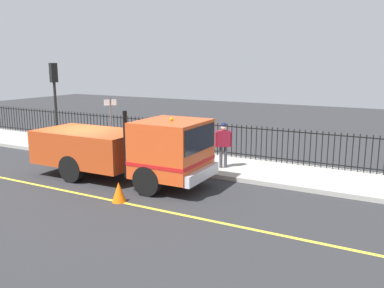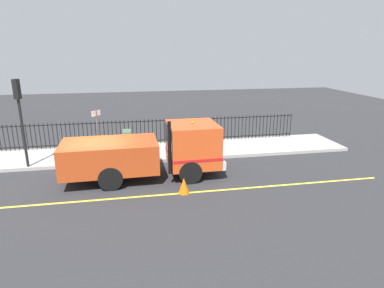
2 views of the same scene
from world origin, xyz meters
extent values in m
plane|color=#2B2B2D|center=(0.00, 0.00, 0.00)|extent=(57.65, 57.65, 0.00)
cube|color=#A3A099|center=(3.05, 0.00, 0.08)|extent=(3.13, 26.21, 0.16)
cube|color=yellow|center=(-2.17, 0.00, 0.00)|extent=(0.12, 23.59, 0.01)
cube|color=#D84C1E|center=(-0.25, -4.17, 1.38)|extent=(2.26, 2.12, 1.81)
cube|color=black|center=(-0.25, -4.17, 1.78)|extent=(2.08, 2.16, 0.79)
cube|color=#B8411A|center=(-0.33, -0.67, 1.09)|extent=(2.30, 3.93, 1.21)
cube|color=silver|center=(-0.23, -5.28, 0.63)|extent=(2.11, 0.24, 0.36)
cube|color=red|center=(-0.25, -4.17, 0.99)|extent=(2.28, 2.14, 0.12)
cylinder|color=black|center=(0.73, -3.83, 0.48)|extent=(0.32, 0.97, 0.96)
cylinder|color=black|center=(-1.25, -3.88, 0.48)|extent=(0.32, 0.97, 0.96)
cylinder|color=black|center=(0.66, -0.65, 0.48)|extent=(0.32, 0.97, 0.96)
cylinder|color=black|center=(-1.32, -0.69, 0.48)|extent=(0.32, 0.97, 0.96)
sphere|color=orange|center=(-0.25, -4.17, 2.34)|extent=(0.12, 0.12, 0.12)
cylinder|color=black|center=(-1.24, -3.05, 1.56)|extent=(0.14, 0.14, 2.17)
cube|color=maroon|center=(2.54, -4.75, 1.29)|extent=(0.46, 0.53, 0.62)
sphere|color=beige|center=(2.54, -4.75, 1.72)|extent=(0.23, 0.23, 0.23)
sphere|color=#14193F|center=(2.54, -4.75, 1.80)|extent=(0.22, 0.22, 0.22)
cylinder|color=#3F3F47|center=(2.59, -4.83, 0.57)|extent=(0.12, 0.12, 0.83)
cylinder|color=#3F3F47|center=(2.49, -4.68, 0.57)|extent=(0.12, 0.12, 0.83)
cylinder|color=maroon|center=(2.69, -4.98, 1.26)|extent=(0.09, 0.09, 0.59)
cylinder|color=maroon|center=(2.38, -4.53, 1.26)|extent=(0.09, 0.09, 0.59)
cylinder|color=black|center=(4.38, -11.14, 0.87)|extent=(0.04, 0.04, 1.42)
cylinder|color=black|center=(4.38, -10.92, 0.87)|extent=(0.04, 0.04, 1.42)
cylinder|color=black|center=(4.38, -10.70, 0.87)|extent=(0.04, 0.04, 1.42)
cylinder|color=black|center=(4.38, -10.48, 0.87)|extent=(0.04, 0.04, 1.42)
cylinder|color=black|center=(4.38, -10.26, 0.87)|extent=(0.04, 0.04, 1.42)
cylinder|color=black|center=(4.38, -10.03, 0.87)|extent=(0.04, 0.04, 1.42)
cylinder|color=black|center=(4.38, -9.81, 0.87)|extent=(0.04, 0.04, 1.42)
cylinder|color=black|center=(4.38, -9.59, 0.87)|extent=(0.04, 0.04, 1.42)
cylinder|color=black|center=(4.38, -9.37, 0.87)|extent=(0.04, 0.04, 1.42)
cylinder|color=black|center=(4.38, -9.15, 0.87)|extent=(0.04, 0.04, 1.42)
cylinder|color=black|center=(4.38, -8.93, 0.87)|extent=(0.04, 0.04, 1.42)
cylinder|color=black|center=(4.38, -8.71, 0.87)|extent=(0.04, 0.04, 1.42)
cylinder|color=black|center=(4.38, -8.49, 0.87)|extent=(0.04, 0.04, 1.42)
cylinder|color=black|center=(4.38, -8.27, 0.87)|extent=(0.04, 0.04, 1.42)
cylinder|color=black|center=(4.38, -8.05, 0.87)|extent=(0.04, 0.04, 1.42)
cylinder|color=black|center=(4.38, -7.83, 0.87)|extent=(0.04, 0.04, 1.42)
cylinder|color=black|center=(4.38, -7.61, 0.87)|extent=(0.04, 0.04, 1.42)
cylinder|color=black|center=(4.38, -7.39, 0.87)|extent=(0.04, 0.04, 1.42)
cylinder|color=black|center=(4.38, -7.17, 0.87)|extent=(0.04, 0.04, 1.42)
cylinder|color=black|center=(4.38, -6.95, 0.87)|extent=(0.04, 0.04, 1.42)
cylinder|color=black|center=(4.38, -6.73, 0.87)|extent=(0.04, 0.04, 1.42)
cylinder|color=black|center=(4.38, -6.51, 0.87)|extent=(0.04, 0.04, 1.42)
cylinder|color=black|center=(4.38, -6.29, 0.87)|extent=(0.04, 0.04, 1.42)
cylinder|color=black|center=(4.38, -6.06, 0.87)|extent=(0.04, 0.04, 1.42)
cylinder|color=black|center=(4.38, -5.84, 0.87)|extent=(0.04, 0.04, 1.42)
cylinder|color=black|center=(4.38, -5.62, 0.87)|extent=(0.04, 0.04, 1.42)
cylinder|color=black|center=(4.38, -5.40, 0.87)|extent=(0.04, 0.04, 1.42)
cylinder|color=black|center=(4.38, -5.18, 0.87)|extent=(0.04, 0.04, 1.42)
cylinder|color=black|center=(4.38, -4.96, 0.87)|extent=(0.04, 0.04, 1.42)
cylinder|color=black|center=(4.38, -4.74, 0.87)|extent=(0.04, 0.04, 1.42)
cylinder|color=black|center=(4.38, -4.52, 0.87)|extent=(0.04, 0.04, 1.42)
cylinder|color=black|center=(4.38, -4.30, 0.87)|extent=(0.04, 0.04, 1.42)
cylinder|color=black|center=(4.38, -4.08, 0.87)|extent=(0.04, 0.04, 1.42)
cylinder|color=black|center=(4.38, -3.86, 0.87)|extent=(0.04, 0.04, 1.42)
cylinder|color=black|center=(4.38, -3.64, 0.87)|extent=(0.04, 0.04, 1.42)
cylinder|color=black|center=(4.38, -3.42, 0.87)|extent=(0.04, 0.04, 1.42)
cylinder|color=black|center=(4.38, -3.20, 0.87)|extent=(0.04, 0.04, 1.42)
cylinder|color=black|center=(4.38, -2.98, 0.87)|extent=(0.04, 0.04, 1.42)
cylinder|color=black|center=(4.38, -2.76, 0.87)|extent=(0.04, 0.04, 1.42)
cylinder|color=black|center=(4.38, -2.54, 0.87)|extent=(0.04, 0.04, 1.42)
cylinder|color=black|center=(4.38, -2.32, 0.87)|extent=(0.04, 0.04, 1.42)
cylinder|color=black|center=(4.38, -2.10, 0.87)|extent=(0.04, 0.04, 1.42)
cylinder|color=black|center=(4.38, -1.87, 0.87)|extent=(0.04, 0.04, 1.42)
cylinder|color=black|center=(4.38, -1.65, 0.87)|extent=(0.04, 0.04, 1.42)
cylinder|color=black|center=(4.38, -1.43, 0.87)|extent=(0.04, 0.04, 1.42)
cylinder|color=black|center=(4.38, -1.21, 0.87)|extent=(0.04, 0.04, 1.42)
cylinder|color=black|center=(4.38, -0.99, 0.87)|extent=(0.04, 0.04, 1.42)
cylinder|color=black|center=(4.38, -0.77, 0.87)|extent=(0.04, 0.04, 1.42)
cylinder|color=black|center=(4.38, -0.55, 0.87)|extent=(0.04, 0.04, 1.42)
cylinder|color=black|center=(4.38, -0.33, 0.87)|extent=(0.04, 0.04, 1.42)
cylinder|color=black|center=(4.38, -0.11, 0.87)|extent=(0.04, 0.04, 1.42)
cylinder|color=black|center=(4.38, 0.11, 0.87)|extent=(0.04, 0.04, 1.42)
cylinder|color=black|center=(4.38, 0.33, 0.87)|extent=(0.04, 0.04, 1.42)
cylinder|color=black|center=(4.38, 0.55, 0.87)|extent=(0.04, 0.04, 1.42)
cylinder|color=black|center=(4.38, 0.77, 0.87)|extent=(0.04, 0.04, 1.42)
cylinder|color=black|center=(4.38, 0.99, 0.87)|extent=(0.04, 0.04, 1.42)
cylinder|color=black|center=(4.38, 1.21, 0.87)|extent=(0.04, 0.04, 1.42)
cylinder|color=black|center=(4.38, 1.43, 0.87)|extent=(0.04, 0.04, 1.42)
cylinder|color=black|center=(4.38, 1.65, 0.87)|extent=(0.04, 0.04, 1.42)
cylinder|color=black|center=(4.38, 1.87, 0.87)|extent=(0.04, 0.04, 1.42)
cylinder|color=black|center=(4.38, 2.10, 0.87)|extent=(0.04, 0.04, 1.42)
cylinder|color=black|center=(4.38, 2.32, 0.87)|extent=(0.04, 0.04, 1.42)
cylinder|color=black|center=(4.38, 2.54, 0.87)|extent=(0.04, 0.04, 1.42)
cylinder|color=black|center=(4.38, 2.76, 0.87)|extent=(0.04, 0.04, 1.42)
cylinder|color=black|center=(4.38, 2.98, 0.87)|extent=(0.04, 0.04, 1.42)
cylinder|color=black|center=(4.38, 3.20, 0.87)|extent=(0.04, 0.04, 1.42)
cylinder|color=black|center=(4.38, 3.42, 0.87)|extent=(0.04, 0.04, 1.42)
cylinder|color=black|center=(4.38, 3.64, 0.87)|extent=(0.04, 0.04, 1.42)
cylinder|color=black|center=(4.38, 3.86, 0.87)|extent=(0.04, 0.04, 1.42)
cylinder|color=black|center=(4.38, 4.08, 0.87)|extent=(0.04, 0.04, 1.42)
cylinder|color=black|center=(4.38, 4.30, 0.87)|extent=(0.04, 0.04, 1.42)
cylinder|color=black|center=(4.38, 4.52, 0.87)|extent=(0.04, 0.04, 1.42)
cylinder|color=black|center=(4.38, 4.74, 0.87)|extent=(0.04, 0.04, 1.42)
cylinder|color=black|center=(4.38, 4.96, 0.87)|extent=(0.04, 0.04, 1.42)
cube|color=black|center=(4.38, 0.00, 1.46)|extent=(0.04, 22.28, 0.04)
cube|color=black|center=(4.38, 0.00, 0.33)|extent=(0.04, 22.28, 0.04)
cylinder|color=black|center=(1.67, 3.16, 2.13)|extent=(0.12, 0.12, 3.95)
cube|color=black|center=(1.67, 3.16, 3.69)|extent=(0.33, 0.26, 0.85)
sphere|color=red|center=(1.67, 3.16, 3.94)|extent=(0.16, 0.16, 0.16)
sphere|color=yellow|center=(1.67, 3.16, 3.69)|extent=(0.16, 0.16, 0.16)
sphere|color=green|center=(1.67, 3.16, 3.43)|extent=(0.16, 0.16, 0.16)
cube|color=#4C6B4C|center=(3.58, -1.34, 0.67)|extent=(0.73, 0.43, 1.02)
cone|color=orange|center=(-2.16, -3.46, 0.31)|extent=(0.43, 0.43, 0.62)
cylinder|color=#4C4C4C|center=(1.63, -0.05, 1.44)|extent=(0.06, 0.06, 2.57)
cube|color=white|center=(1.63, -0.05, 2.53)|extent=(0.39, 0.36, 0.24)
camera|label=1|loc=(-11.35, -11.07, 4.14)|focal=38.11mm
camera|label=2|loc=(-13.60, -1.61, 5.39)|focal=30.61mm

